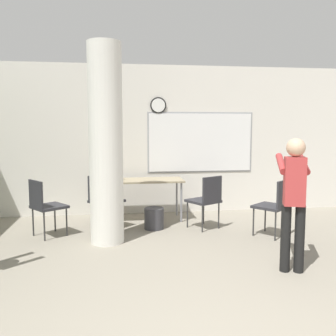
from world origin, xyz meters
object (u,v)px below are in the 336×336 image
bottle_on_table (119,174)px  chair_table_left (103,198)px  chair_table_right (206,198)px  folding_table (140,183)px  person_playing_side (294,194)px  chair_mid_room (275,203)px  chair_near_pillar (45,203)px

bottle_on_table → chair_table_left: bottle_on_table is taller
chair_table_right → folding_table: bearing=143.6°
person_playing_side → chair_mid_room: bearing=74.2°
chair_table_left → bottle_on_table: bearing=62.9°
chair_near_pillar → person_playing_side: bearing=-30.2°
chair_table_left → folding_table: bearing=40.2°
folding_table → chair_near_pillar: (-1.49, -0.84, -0.16)m
person_playing_side → chair_table_left: bearing=136.5°
chair_near_pillar → chair_table_left: (0.85, 0.31, 0.00)m
chair_table_right → chair_near_pillar: size_ratio=1.00×
bottle_on_table → chair_table_left: bearing=-117.1°
chair_near_pillar → chair_table_left: 0.91m
person_playing_side → chair_table_right: bearing=106.4°
chair_near_pillar → person_playing_side: (3.04, -1.77, 0.39)m
chair_table_right → person_playing_side: bearing=-73.6°
chair_table_left → person_playing_side: bearing=-43.5°
chair_near_pillar → chair_table_left: size_ratio=1.00×
bottle_on_table → person_playing_side: bearing=-53.3°
folding_table → chair_table_left: 0.84m
chair_table_right → chair_near_pillar: 2.50m
bottle_on_table → chair_near_pillar: size_ratio=0.30×
chair_mid_room → chair_table_left: (-2.56, 0.77, 0.00)m
chair_table_left → person_playing_side: (2.19, -2.08, 0.39)m
bottle_on_table → person_playing_side: person_playing_side is taller
folding_table → bottle_on_table: (-0.37, -0.02, 0.16)m
folding_table → chair_table_right: bearing=-36.4°
chair_mid_room → chair_near_pillar: 3.44m
chair_mid_room → person_playing_side: (-0.37, -1.31, 0.39)m
folding_table → person_playing_side: bearing=-59.2°
chair_table_right → chair_table_left: size_ratio=1.00×
chair_table_left → person_playing_side: person_playing_side is taller
bottle_on_table → chair_table_right: (1.38, -0.72, -0.31)m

